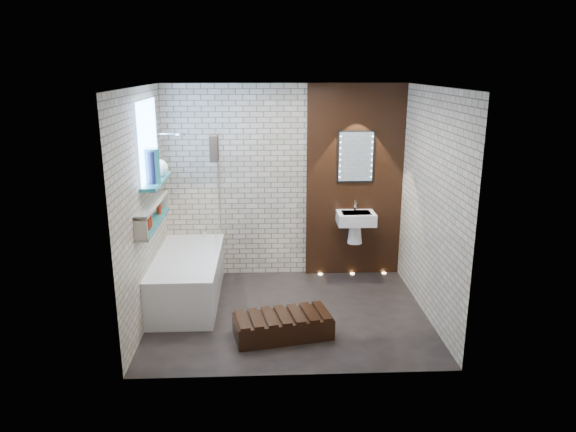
{
  "coord_description": "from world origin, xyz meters",
  "views": [
    {
      "loc": [
        -0.27,
        -5.73,
        2.8
      ],
      "look_at": [
        0.0,
        0.15,
        1.15
      ],
      "focal_mm": 33.29,
      "sensor_mm": 36.0,
      "label": 1
    }
  ],
  "objects_px": {
    "led_mirror": "(356,157)",
    "washbasin": "(356,222)",
    "bath_screen": "(217,191)",
    "walnut_step": "(283,326)",
    "bathtub": "(188,278)"
  },
  "relations": [
    {
      "from": "bath_screen",
      "to": "walnut_step",
      "type": "height_order",
      "value": "bath_screen"
    },
    {
      "from": "bath_screen",
      "to": "walnut_step",
      "type": "relative_size",
      "value": 1.36
    },
    {
      "from": "bath_screen",
      "to": "walnut_step",
      "type": "xyz_separation_m",
      "value": [
        0.78,
        -1.43,
        -1.17
      ]
    },
    {
      "from": "bath_screen",
      "to": "led_mirror",
      "type": "bearing_deg",
      "value": 10.66
    },
    {
      "from": "bath_screen",
      "to": "walnut_step",
      "type": "distance_m",
      "value": 2.01
    },
    {
      "from": "bathtub",
      "to": "walnut_step",
      "type": "height_order",
      "value": "bathtub"
    },
    {
      "from": "bathtub",
      "to": "washbasin",
      "type": "xyz_separation_m",
      "value": [
        2.17,
        0.62,
        0.5
      ]
    },
    {
      "from": "bathtub",
      "to": "bath_screen",
      "type": "xyz_separation_m",
      "value": [
        0.35,
        0.44,
        0.99
      ]
    },
    {
      "from": "bathtub",
      "to": "led_mirror",
      "type": "height_order",
      "value": "led_mirror"
    },
    {
      "from": "led_mirror",
      "to": "washbasin",
      "type": "bearing_deg",
      "value": -90.0
    },
    {
      "from": "bath_screen",
      "to": "bathtub",
      "type": "bearing_deg",
      "value": -128.9
    },
    {
      "from": "washbasin",
      "to": "bathtub",
      "type": "bearing_deg",
      "value": -163.99
    },
    {
      "from": "led_mirror",
      "to": "walnut_step",
      "type": "relative_size",
      "value": 0.68
    },
    {
      "from": "led_mirror",
      "to": "bath_screen",
      "type": "bearing_deg",
      "value": -169.34
    },
    {
      "from": "walnut_step",
      "to": "washbasin",
      "type": "bearing_deg",
      "value": 57.33
    }
  ]
}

